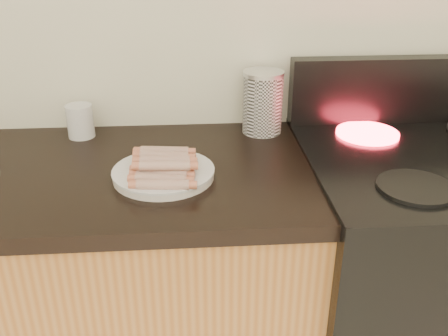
{
  "coord_description": "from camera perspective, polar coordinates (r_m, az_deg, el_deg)",
  "views": [
    {
      "loc": [
        0.09,
        0.52,
        1.45
      ],
      "look_at": [
        0.17,
        1.62,
        0.93
      ],
      "focal_mm": 40.0,
      "sensor_mm": 36.0,
      "label": 1
    }
  ],
  "objects": [
    {
      "name": "stove",
      "position": [
        1.67,
        21.67,
        -13.19
      ],
      "size": [
        0.76,
        0.65,
        0.91
      ],
      "color": "black",
      "rests_on": "floor"
    },
    {
      "name": "stove_panel",
      "position": [
        1.65,
        20.78,
        8.39
      ],
      "size": [
        0.76,
        0.06,
        0.2
      ],
      "primitive_type": "cube",
      "color": "black",
      "rests_on": "stove"
    },
    {
      "name": "burner_near_left",
      "position": [
        1.23,
        21.1,
        -2.09
      ],
      "size": [
        0.18,
        0.18,
        0.01
      ],
      "primitive_type": "cylinder",
      "color": "black",
      "rests_on": "stove"
    },
    {
      "name": "burner_far_left",
      "position": [
        1.52,
        16.06,
        3.84
      ],
      "size": [
        0.18,
        0.18,
        0.01
      ],
      "primitive_type": "cylinder",
      "color": "#FF1E2D",
      "rests_on": "stove"
    },
    {
      "name": "main_plate",
      "position": [
        1.24,
        -6.91,
        -0.74
      ],
      "size": [
        0.31,
        0.31,
        0.02
      ],
      "primitive_type": "cylinder",
      "rotation": [
        0.0,
        0.0,
        0.28
      ],
      "color": "white",
      "rests_on": "counter_slab"
    },
    {
      "name": "hotdog_pile",
      "position": [
        1.22,
        -6.98,
        0.45
      ],
      "size": [
        0.12,
        0.23,
        0.05
      ],
      "rotation": [
        0.0,
        0.0,
        -0.14
      ],
      "color": "maroon",
      "rests_on": "main_plate"
    },
    {
      "name": "canister",
      "position": [
        1.49,
        4.42,
        7.51
      ],
      "size": [
        0.12,
        0.12,
        0.19
      ],
      "rotation": [
        0.0,
        0.0,
        -0.27
      ],
      "color": "silver",
      "rests_on": "counter_slab"
    },
    {
      "name": "mug",
      "position": [
        1.52,
        -16.12,
        5.17
      ],
      "size": [
        0.1,
        0.1,
        0.1
      ],
      "primitive_type": "cylinder",
      "rotation": [
        0.0,
        0.0,
        0.31
      ],
      "color": "white",
      "rests_on": "counter_slab"
    }
  ]
}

